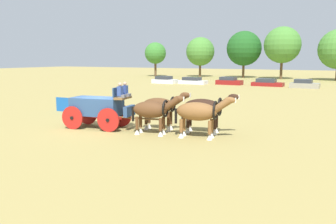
{
  "coord_description": "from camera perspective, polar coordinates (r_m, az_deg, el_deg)",
  "views": [
    {
      "loc": [
        13.3,
        -16.14,
        4.17
      ],
      "look_at": [
        4.46,
        0.64,
        1.2
      ],
      "focal_mm": 37.16,
      "sensor_mm": 36.0,
      "label": 1
    }
  ],
  "objects": [
    {
      "name": "draft_horse_rear_off",
      "position": [
        18.89,
        -2.53,
        0.21
      ],
      "size": [
        3.0,
        1.22,
        2.19
      ],
      "color": "brown",
      "rests_on": "ground"
    },
    {
      "name": "parked_vehicle_c",
      "position": [
        55.3,
        9.98,
        4.99
      ],
      "size": [
        4.02,
        1.95,
        1.21
      ],
      "color": "maroon",
      "rests_on": "ground"
    },
    {
      "name": "ground_plane",
      "position": [
        21.33,
        -11.49,
        -2.56
      ],
      "size": [
        220.0,
        220.0,
        0.0
      ],
      "primitive_type": "plane",
      "color": "#9E8C4C"
    },
    {
      "name": "tree_c",
      "position": [
        75.04,
        12.36,
        10.15
      ],
      "size": [
        7.17,
        7.17,
        9.66
      ],
      "color": "brown",
      "rests_on": "ground"
    },
    {
      "name": "parked_vehicle_d",
      "position": [
        53.69,
        15.95,
        4.61
      ],
      "size": [
        4.59,
        2.03,
        1.11
      ],
      "color": "maroon",
      "rests_on": "ground"
    },
    {
      "name": "parked_vehicle_b",
      "position": [
        55.97,
        4.07,
        5.09
      ],
      "size": [
        4.53,
        2.09,
        1.09
      ],
      "color": "white",
      "rests_on": "ground"
    },
    {
      "name": "draft_horse_rear_near",
      "position": [
        20.08,
        -1.17,
        0.89
      ],
      "size": [
        2.99,
        1.16,
        2.25
      ],
      "color": "brown",
      "rests_on": "ground"
    },
    {
      "name": "tree_b",
      "position": [
        77.62,
        5.31,
        9.84
      ],
      "size": [
        6.22,
        6.22,
        8.62
      ],
      "color": "brown",
      "rests_on": "ground"
    },
    {
      "name": "tree_d",
      "position": [
        72.17,
        18.26,
        10.39
      ],
      "size": [
        7.07,
        7.07,
        10.15
      ],
      "color": "brown",
      "rests_on": "ground"
    },
    {
      "name": "parked_vehicle_e",
      "position": [
        51.93,
        21.46,
        4.26
      ],
      "size": [
        3.87,
        2.1,
        1.22
      ],
      "color": "gray",
      "rests_on": "ground"
    },
    {
      "name": "tree_a",
      "position": [
        79.07,
        -2.08,
        9.61
      ],
      "size": [
        4.78,
        4.78,
        7.58
      ],
      "color": "brown",
      "rests_on": "ground"
    },
    {
      "name": "show_wagon",
      "position": [
        21.04,
        -11.22,
        0.8
      ],
      "size": [
        6.0,
        2.3,
        2.79
      ],
      "color": "#2D4C7A",
      "rests_on": "ground"
    },
    {
      "name": "draft_horse_lead_near",
      "position": [
        19.37,
        6.02,
        0.56
      ],
      "size": [
        3.2,
        1.33,
        2.25
      ],
      "color": "#331E14",
      "rests_on": "ground"
    },
    {
      "name": "draft_horse_lead_off",
      "position": [
        18.12,
        5.14,
        -0.07
      ],
      "size": [
        3.2,
        1.3,
        2.22
      ],
      "color": "brown",
      "rests_on": "ground"
    },
    {
      "name": "parked_vehicle_a",
      "position": [
        57.22,
        -0.56,
        5.23
      ],
      "size": [
        4.04,
        2.09,
        1.19
      ],
      "color": "white",
      "rests_on": "ground"
    },
    {
      "name": "sponsor_banner",
      "position": [
        27.75,
        -15.41,
        1.08
      ],
      "size": [
        3.2,
        0.18,
        1.1
      ],
      "primitive_type": "cube",
      "rotation": [
        0.0,
        0.0,
        0.04
      ],
      "color": "#1959B2",
      "rests_on": "ground"
    }
  ]
}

